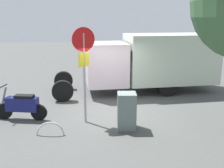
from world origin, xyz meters
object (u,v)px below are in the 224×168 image
object	(u,v)px
motorcycle	(22,105)
stop_sign	(84,61)
utility_cabinet	(127,111)
box_truck_near	(149,59)
bike_rack_hoop	(50,135)

from	to	relation	value
motorcycle	stop_sign	xyz separation A→B (m)	(-2.18, 0.42, 1.59)
stop_sign	utility_cabinet	bearing A→B (deg)	154.29
box_truck_near	bike_rack_hoop	xyz separation A→B (m)	(4.04, 4.52, -1.54)
utility_cabinet	bike_rack_hoop	bearing A→B (deg)	6.83
box_truck_near	motorcycle	bearing A→B (deg)	27.22
bike_rack_hoop	utility_cabinet	bearing A→B (deg)	-173.17
motorcycle	stop_sign	bearing A→B (deg)	179.62
motorcycle	box_truck_near	bearing A→B (deg)	-137.76
motorcycle	utility_cabinet	distance (m)	3.64
box_truck_near	utility_cabinet	bearing A→B (deg)	63.86
utility_cabinet	bike_rack_hoop	size ratio (longest dim) A/B	1.38
box_truck_near	stop_sign	xyz separation A→B (m)	(2.99, 3.61, 0.57)
motorcycle	stop_sign	size ratio (longest dim) A/B	0.57
box_truck_near	bike_rack_hoop	distance (m)	6.26
box_truck_near	motorcycle	size ratio (longest dim) A/B	4.31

